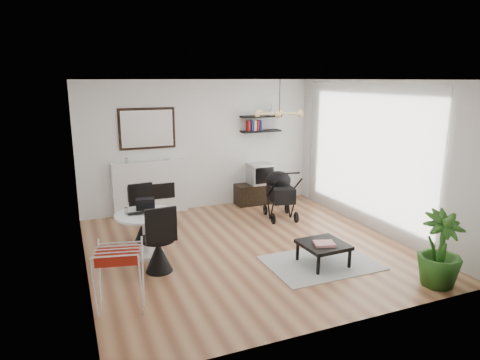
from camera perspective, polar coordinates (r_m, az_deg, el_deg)
name	(u,v)px	position (r m, az deg, el deg)	size (l,w,h in m)	color
floor	(247,247)	(7.14, 0.97, -8.98)	(5.00, 5.00, 0.00)	brown
ceiling	(248,80)	(6.60, 1.07, 13.23)	(5.00, 5.00, 0.00)	white
wall_back	(200,145)	(9.06, -5.30, 4.65)	(5.00, 5.00, 0.00)	white
wall_left	(79,182)	(6.21, -20.65, -0.21)	(5.00, 5.00, 0.00)	white
wall_right	(375,157)	(8.05, 17.59, 2.98)	(5.00, 5.00, 0.00)	white
sheer_curtain	(364,155)	(8.14, 16.15, 3.19)	(0.04, 3.60, 2.60)	white
fireplace	(150,181)	(8.85, -11.87, -0.17)	(1.50, 0.17, 2.16)	white
shelf_lower	(261,131)	(9.38, 2.78, 6.53)	(0.90, 0.25, 0.04)	black
shelf_upper	(261,116)	(9.35, 2.80, 8.48)	(0.90, 0.25, 0.04)	black
pendant_lamp	(279,114)	(7.20, 5.26, 8.81)	(0.90, 0.90, 0.10)	#E3BD77
tv_console	(262,193)	(9.56, 2.92, -1.74)	(1.20, 0.42, 0.45)	black
crt_tv	(260,174)	(9.44, 2.74, 0.87)	(0.51, 0.45, 0.45)	#B5B5B7
dining_table	(146,228)	(6.84, -12.37, -6.26)	(0.95, 0.95, 0.69)	white
laptop	(138,214)	(6.71, -13.47, -4.45)	(0.30, 0.19, 0.02)	black
black_bag	(145,204)	(6.96, -12.50, -3.12)	(0.29, 0.18, 0.18)	black
newspaper	(157,213)	(6.71, -10.97, -4.40)	(0.32, 0.26, 0.01)	white
drinking_glass	(126,210)	(6.84, -14.95, -3.92)	(0.05, 0.05, 0.09)	white
chair_far	(145,223)	(7.54, -12.59, -5.62)	(0.46, 0.47, 0.96)	black
chair_near	(159,251)	(6.29, -10.77, -9.26)	(0.48, 0.49, 1.01)	black
drying_rack	(120,279)	(5.33, -15.76, -12.55)	(0.65, 0.62, 0.82)	white
stroller	(280,196)	(8.54, 5.34, -2.13)	(0.66, 0.90, 1.03)	black
rug	(321,263)	(6.69, 10.70, -10.80)	(1.61, 1.17, 0.01)	#A6A6A6
coffee_table	(323,245)	(6.54, 11.06, -8.55)	(0.66, 0.66, 0.33)	black
magazines	(324,244)	(6.44, 11.17, -8.34)	(0.29, 0.23, 0.04)	#D4353F
potted_plant	(440,249)	(6.32, 25.12, -8.36)	(0.58, 0.58, 1.03)	#265718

